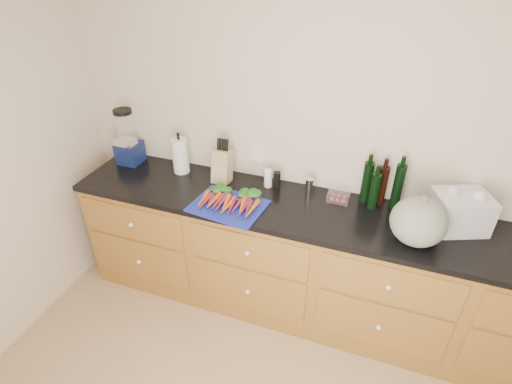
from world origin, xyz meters
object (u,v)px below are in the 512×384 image
at_px(carrots, 230,200).
at_px(squash, 418,222).
at_px(cutting_board, 228,206).
at_px(blender_appliance, 127,140).
at_px(paper_towel, 180,156).
at_px(knife_block, 222,166).
at_px(tomato_box, 339,196).

bearing_deg(carrots, squash, 0.67).
relative_size(cutting_board, blender_appliance, 1.08).
bearing_deg(paper_towel, squash, -9.14).
bearing_deg(knife_block, cutting_board, -60.45).
bearing_deg(cutting_board, paper_towel, 148.68).
distance_m(squash, knife_block, 1.38).
relative_size(carrots, blender_appliance, 0.91).
bearing_deg(tomato_box, blender_appliance, -179.57).
relative_size(blender_appliance, paper_towel, 1.62).
height_order(paper_towel, knife_block, paper_towel).
bearing_deg(tomato_box, knife_block, -177.98).
bearing_deg(knife_block, tomato_box, 2.02).
relative_size(cutting_board, paper_towel, 1.75).
distance_m(carrots, paper_towel, 0.61).
distance_m(blender_appliance, paper_towel, 0.46).
relative_size(carrots, tomato_box, 2.75).
bearing_deg(tomato_box, cutting_board, -154.20).
distance_m(blender_appliance, knife_block, 0.82).
bearing_deg(squash, cutting_board, -177.82).
relative_size(knife_block, tomato_box, 1.68).
relative_size(squash, paper_towel, 1.18).
bearing_deg(blender_appliance, carrots, -16.21).
bearing_deg(squash, knife_block, 169.33).
distance_m(cutting_board, carrots, 0.04).
xyz_separation_m(squash, paper_towel, (-1.71, 0.28, -0.01)).
height_order(cutting_board, knife_block, knife_block).
relative_size(paper_towel, tomato_box, 1.86).
xyz_separation_m(cutting_board, squash, (1.18, 0.04, 0.14)).
height_order(squash, tomato_box, squash).
distance_m(carrots, squash, 1.19).
bearing_deg(knife_block, squash, -10.67).
bearing_deg(tomato_box, squash, -29.67).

